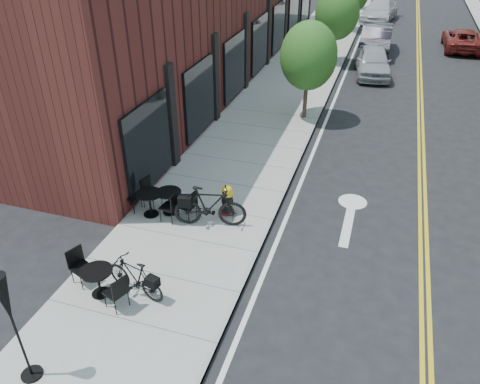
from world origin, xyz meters
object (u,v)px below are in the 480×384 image
(patio_umbrella, at_px, (8,307))
(parked_car_c, at_px, (379,11))
(bistro_set_c, at_px, (169,199))
(parked_car_b, at_px, (376,39))
(bicycle_left, at_px, (135,277))
(bistro_set_b, at_px, (150,201))
(parked_car_a, at_px, (373,61))
(parked_car_far, at_px, (462,39))
(fire_hydrant, at_px, (227,200))
(bistro_set_a, at_px, (98,279))
(bicycle_right, at_px, (210,206))

(patio_umbrella, xyz_separation_m, parked_car_c, (4.16, 33.84, -1.12))
(bistro_set_c, bearing_deg, parked_car_b, 90.01)
(patio_umbrella, distance_m, parked_car_b, 25.27)
(bicycle_left, bearing_deg, parked_car_c, -172.10)
(bicycle_left, xyz_separation_m, bistro_set_b, (-1.12, 2.92, -0.01))
(parked_car_b, bearing_deg, parked_car_a, -88.89)
(bistro_set_b, distance_m, parked_car_b, 19.98)
(bicycle_left, relative_size, parked_car_far, 0.36)
(fire_hydrant, distance_m, bistro_set_b, 2.16)
(parked_car_c, bearing_deg, bistro_set_c, -90.42)
(fire_hydrant, distance_m, bistro_set_a, 4.26)
(bicycle_right, height_order, parked_car_c, parked_car_c)
(bicycle_left, height_order, parked_car_c, parked_car_c)
(bistro_set_b, relative_size, parked_car_c, 0.34)
(bistro_set_b, bearing_deg, parked_car_c, 88.56)
(fire_hydrant, relative_size, parked_car_b, 0.19)
(fire_hydrant, xyz_separation_m, bistro_set_a, (-1.67, -3.93, 0.02))
(fire_hydrant, height_order, bistro_set_c, same)
(bicycle_left, distance_m, patio_umbrella, 2.95)
(bistro_set_c, distance_m, parked_car_far, 23.40)
(patio_umbrella, xyz_separation_m, parked_car_far, (9.41, 27.20, -1.26))
(bicycle_left, height_order, bicycle_right, bicycle_right)
(fire_hydrant, relative_size, bistro_set_a, 0.54)
(parked_car_c, bearing_deg, bicycle_right, -87.77)
(bistro_set_a, distance_m, bistro_set_c, 3.45)
(fire_hydrant, bearing_deg, bistro_set_b, -179.55)
(bicycle_left, xyz_separation_m, parked_car_a, (3.82, 18.04, 0.11))
(parked_car_b, distance_m, parked_car_far, 5.46)
(bicycle_left, relative_size, parked_car_c, 0.30)
(bicycle_right, height_order, bistro_set_b, bicycle_right)
(bistro_set_b, xyz_separation_m, bistro_set_c, (0.46, 0.26, -0.01))
(fire_hydrant, distance_m, parked_car_c, 27.77)
(fire_hydrant, xyz_separation_m, parked_car_far, (7.68, 21.02, 0.07))
(bicycle_left, distance_m, bistro_set_c, 3.24)
(bicycle_right, bearing_deg, parked_car_c, -18.70)
(bistro_set_a, xyz_separation_m, bistro_set_c, (0.11, 3.45, 0.01))
(bistro_set_a, height_order, bistro_set_b, bistro_set_b)
(parked_car_c, bearing_deg, fire_hydrant, -87.37)
(bistro_set_b, xyz_separation_m, parked_car_far, (9.71, 21.76, 0.03))
(bicycle_right, height_order, bistro_set_c, bicycle_right)
(fire_hydrant, distance_m, parked_car_b, 18.86)
(bistro_set_b, bearing_deg, bistro_set_a, -76.14)
(fire_hydrant, height_order, parked_car_a, parked_car_a)
(bicycle_right, xyz_separation_m, parked_car_a, (3.18, 15.08, -0.01))
(bicycle_right, bearing_deg, bistro_set_b, 78.14)
(bistro_set_a, relative_size, patio_umbrella, 0.68)
(bistro_set_c, height_order, parked_car_c, parked_car_c)
(parked_car_c, bearing_deg, bistro_set_a, -89.75)
(patio_umbrella, bearing_deg, bistro_set_c, 88.28)
(bistro_set_a, height_order, parked_car_a, parked_car_a)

